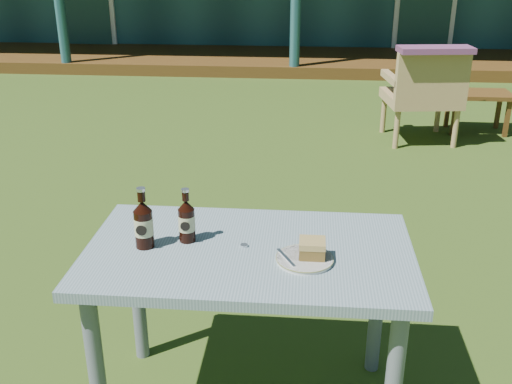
# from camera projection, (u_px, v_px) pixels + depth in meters

# --- Properties ---
(ground) EXTENTS (80.00, 80.00, 0.00)m
(ground) POSITION_uv_depth(u_px,v_px,m) (273.00, 231.00, 3.94)
(ground) COLOR #334916
(cafe_table) EXTENTS (1.20, 0.70, 0.72)m
(cafe_table) POSITION_uv_depth(u_px,v_px,m) (249.00, 273.00, 2.23)
(cafe_table) COLOR slate
(cafe_table) RESTS_ON ground
(plate) EXTENTS (0.20, 0.20, 0.01)m
(plate) POSITION_uv_depth(u_px,v_px,m) (305.00, 259.00, 2.10)
(plate) COLOR silver
(plate) RESTS_ON cafe_table
(cake_slice) EXTENTS (0.09, 0.09, 0.06)m
(cake_slice) POSITION_uv_depth(u_px,v_px,m) (312.00, 248.00, 2.10)
(cake_slice) COLOR brown
(cake_slice) RESTS_ON plate
(fork) EXTENTS (0.08, 0.13, 0.00)m
(fork) POSITION_uv_depth(u_px,v_px,m) (286.00, 258.00, 2.09)
(fork) COLOR silver
(fork) RESTS_ON plate
(cola_bottle_near) EXTENTS (0.06, 0.06, 0.21)m
(cola_bottle_near) POSITION_uv_depth(u_px,v_px,m) (187.00, 220.00, 2.22)
(cola_bottle_near) COLOR black
(cola_bottle_near) RESTS_ON cafe_table
(cola_bottle_far) EXTENTS (0.07, 0.07, 0.23)m
(cola_bottle_far) POSITION_uv_depth(u_px,v_px,m) (144.00, 224.00, 2.17)
(cola_bottle_far) COLOR black
(cola_bottle_far) RESTS_ON cafe_table
(bottle_cap) EXTENTS (0.03, 0.03, 0.01)m
(bottle_cap) POSITION_uv_depth(u_px,v_px,m) (244.00, 245.00, 2.20)
(bottle_cap) COLOR silver
(bottle_cap) RESTS_ON cafe_table
(armchair_left) EXTENTS (0.72, 0.68, 0.87)m
(armchair_left) POSITION_uv_depth(u_px,v_px,m) (424.00, 91.00, 5.48)
(armchair_left) COLOR #A28351
(armchair_left) RESTS_ON ground
(floral_throw) EXTENTS (0.66, 0.32, 0.05)m
(floral_throw) POSITION_uv_depth(u_px,v_px,m) (436.00, 50.00, 5.16)
(floral_throw) COLOR #653458
(floral_throw) RESTS_ON armchair_left
(side_table) EXTENTS (0.60, 0.40, 0.40)m
(side_table) POSITION_uv_depth(u_px,v_px,m) (479.00, 98.00, 5.85)
(side_table) COLOR #492E11
(side_table) RESTS_ON ground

